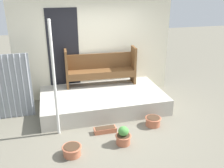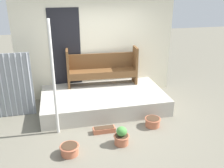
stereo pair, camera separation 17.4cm
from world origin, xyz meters
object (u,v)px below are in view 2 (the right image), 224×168
(support_post, at_px, (54,80))
(flower_pot_right, at_px, (153,122))
(bench, at_px, (102,67))
(flower_pot_middle, at_px, (122,137))
(flower_pot_left, at_px, (70,149))
(planter_box_rect, at_px, (104,130))

(support_post, xyz_separation_m, flower_pot_right, (2.05, -0.21, -1.07))
(bench, bearing_deg, flower_pot_middle, -88.39)
(support_post, bearing_deg, flower_pot_middle, -30.36)
(support_post, height_order, flower_pot_left, support_post)
(flower_pot_middle, bearing_deg, flower_pot_left, -174.40)
(flower_pot_left, xyz_separation_m, flower_pot_middle, (1.01, 0.10, 0.06))
(flower_pot_middle, bearing_deg, bench, 88.80)
(flower_pot_left, bearing_deg, flower_pot_right, 17.81)
(flower_pot_left, height_order, flower_pot_middle, flower_pot_middle)
(bench, xyz_separation_m, flower_pot_right, (0.80, -1.77, -0.77))
(support_post, relative_size, flower_pot_middle, 6.20)
(flower_pot_left, relative_size, planter_box_rect, 0.77)
(flower_pot_left, bearing_deg, bench, 65.81)
(support_post, xyz_separation_m, flower_pot_middle, (1.21, -0.71, -1.02))
(support_post, height_order, flower_pot_middle, support_post)
(bench, distance_m, flower_pot_right, 2.09)
(bench, relative_size, flower_pot_left, 5.11)
(flower_pot_left, bearing_deg, flower_pot_middle, 5.60)
(bench, bearing_deg, flower_pot_right, -62.95)
(flower_pot_middle, distance_m, planter_box_rect, 0.56)
(flower_pot_middle, height_order, flower_pot_right, flower_pot_middle)
(flower_pot_right, bearing_deg, planter_box_rect, -179.79)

